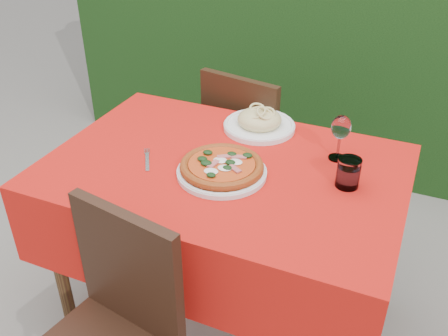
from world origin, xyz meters
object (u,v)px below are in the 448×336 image
at_px(chair_near, 112,326).
at_px(fork, 147,162).
at_px(pizza_plate, 222,168).
at_px(pasta_plate, 259,122).
at_px(water_glass, 348,174).
at_px(chair_far, 249,144).
at_px(wine_glass, 341,129).

bearing_deg(chair_near, fork, 117.22).
xyz_separation_m(pizza_plate, pasta_plate, (-0.00, 0.38, 0.00)).
relative_size(pasta_plate, water_glass, 2.82).
height_order(chair_near, pizza_plate, chair_near).
relative_size(chair_far, pasta_plate, 3.03).
xyz_separation_m(wine_glass, fork, (-0.62, -0.30, -0.12)).
relative_size(chair_near, water_glass, 8.36).
xyz_separation_m(chair_far, fork, (-0.13, -0.69, 0.25)).
bearing_deg(wine_glass, pizza_plate, -141.94).
relative_size(water_glass, wine_glass, 0.59).
distance_m(chair_near, fork, 0.58).
height_order(chair_far, pasta_plate, chair_far).
distance_m(wine_glass, fork, 0.70).
relative_size(pasta_plate, wine_glass, 1.67).
height_order(chair_near, fork, chair_near).
bearing_deg(pasta_plate, pizza_plate, -89.97).
bearing_deg(chair_near, wine_glass, 69.91).
bearing_deg(pizza_plate, water_glass, 14.17).
height_order(pasta_plate, water_glass, water_glass).
distance_m(chair_near, wine_glass, 1.00).
bearing_deg(wine_glass, chair_near, -120.44).
xyz_separation_m(pizza_plate, wine_glass, (0.34, 0.27, 0.09)).
distance_m(water_glass, wine_glass, 0.19).
distance_m(pizza_plate, wine_glass, 0.44).
height_order(chair_near, water_glass, chair_near).
height_order(pasta_plate, fork, pasta_plate).
distance_m(pasta_plate, fork, 0.49).
bearing_deg(pizza_plate, fork, -173.13).
bearing_deg(pasta_plate, wine_glass, -17.72).
distance_m(chair_far, fork, 0.75).
bearing_deg(chair_far, wine_glass, 152.58).
distance_m(chair_far, water_glass, 0.84).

